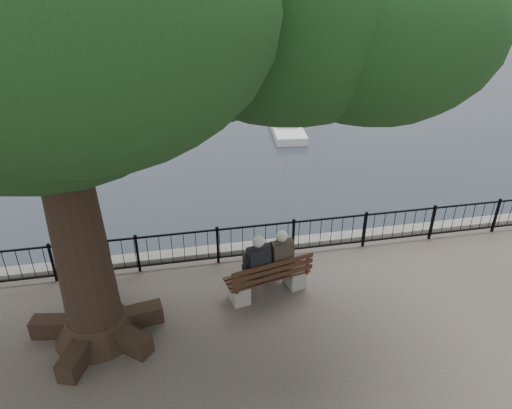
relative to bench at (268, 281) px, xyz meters
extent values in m
cube|color=slate|center=(0.00, 2.00, -0.87)|extent=(200.00, 0.40, 1.20)
plane|color=#1F262F|center=(0.00, 102.00, -1.37)|extent=(260.00, 260.00, 0.00)
cube|color=black|center=(0.00, 1.50, 0.61)|extent=(22.00, 0.04, 0.04)
cube|color=black|center=(0.00, 1.50, -0.22)|extent=(22.00, 0.04, 0.04)
cube|color=slate|center=(-0.71, -0.12, -0.14)|extent=(0.49, 0.57, 0.46)
cube|color=slate|center=(0.69, 0.20, -0.14)|extent=(0.49, 0.57, 0.46)
cube|color=black|center=(-0.01, 0.04, 0.13)|extent=(2.07, 0.99, 0.04)
cube|color=black|center=(0.06, -0.25, 0.46)|extent=(1.95, 0.49, 0.44)
cube|color=black|center=(-0.28, -0.01, 0.26)|extent=(0.46, 0.41, 0.27)
cube|color=black|center=(-0.25, -0.13, 0.69)|extent=(0.53, 0.37, 0.67)
sphere|color=tan|center=(-0.26, -0.08, 1.15)|extent=(0.25, 0.25, 0.25)
ellipsoid|color=#B0B0B0|center=(-0.26, -0.11, 1.19)|extent=(0.27, 0.27, 0.23)
cube|color=black|center=(-0.35, 0.31, -0.12)|extent=(0.45, 0.55, 0.50)
cube|color=black|center=(0.27, 0.12, 0.26)|extent=(0.46, 0.41, 0.27)
cube|color=black|center=(0.30, 0.00, 0.69)|extent=(0.53, 0.37, 0.67)
sphere|color=tan|center=(0.29, 0.04, 1.15)|extent=(0.25, 0.25, 0.25)
ellipsoid|color=#B0B0B0|center=(0.30, 0.02, 1.19)|extent=(0.27, 0.27, 0.23)
cube|color=black|center=(0.20, 0.43, -0.12)|extent=(0.45, 0.55, 0.50)
cone|color=black|center=(-3.78, -0.60, -0.11)|extent=(1.76, 1.76, 0.52)
cone|color=black|center=(-3.78, -0.60, 2.74)|extent=(1.14, 1.14, 6.22)
ellipsoid|color=#123614|center=(-3.78, -0.60, 5.65)|extent=(6.02, 6.02, 4.69)
ellipsoid|color=#123614|center=(0.16, -0.50, 5.86)|extent=(4.77, 4.77, 3.72)
ellipsoid|color=#123614|center=(1.51, -0.91, 5.65)|extent=(4.15, 4.15, 3.24)
ellipsoid|color=#123614|center=(-2.85, -2.36, 6.06)|extent=(4.77, 4.77, 3.72)
cube|color=slate|center=(-18.00, 61.00, -0.77)|extent=(9.81, 9.81, 1.40)
cube|color=slate|center=(2.00, 49.00, -0.77)|extent=(6.18, 6.18, 1.40)
cube|color=slate|center=(2.00, 49.00, 1.79)|extent=(2.27, 2.67, 4.12)
cube|color=white|center=(-7.30, 20.84, -1.27)|extent=(3.81, 6.30, 0.68)
cube|color=white|center=(-7.30, 20.84, -0.77)|extent=(2.07, 2.77, 0.51)
cylinder|color=silver|center=(-7.30, 20.50, 4.08)|extent=(0.14, 0.14, 10.10)
cube|color=white|center=(-5.10, 18.70, -1.27)|extent=(2.19, 4.99, 0.54)
cube|color=white|center=(-5.10, 18.70, -0.77)|extent=(1.32, 2.11, 0.40)
cylinder|color=silver|center=(-5.10, 18.43, 4.19)|extent=(0.11, 0.11, 10.31)
cube|color=white|center=(4.16, 14.60, -1.27)|extent=(2.08, 5.60, 0.61)
cube|color=white|center=(4.16, 14.60, -0.77)|extent=(1.34, 2.33, 0.46)
cylinder|color=silver|center=(4.16, 14.29, 4.25)|extent=(0.12, 0.12, 10.44)
cube|color=white|center=(8.43, 21.54, -1.27)|extent=(2.39, 6.24, 0.68)
cube|color=white|center=(8.43, 21.54, -0.77)|extent=(1.52, 2.61, 0.51)
cylinder|color=silver|center=(8.43, 21.20, 3.96)|extent=(0.14, 0.14, 9.85)
cube|color=white|center=(-13.99, 30.25, -1.27)|extent=(1.72, 5.44, 0.60)
cube|color=white|center=(-13.99, 30.25, -0.77)|extent=(1.19, 2.24, 0.45)
cube|color=white|center=(0.21, 32.39, -1.27)|extent=(2.24, 5.57, 0.60)
cube|color=white|center=(0.21, 32.39, -0.77)|extent=(1.40, 2.34, 0.45)
cube|color=white|center=(5.12, 35.53, -1.27)|extent=(2.19, 4.85, 0.52)
cube|color=white|center=(5.12, 35.53, -0.77)|extent=(1.31, 2.06, 0.39)
cylinder|color=silver|center=(5.12, 35.27, 3.32)|extent=(0.10, 0.10, 8.58)
cube|color=white|center=(-6.16, 36.07, -1.27)|extent=(3.07, 4.76, 0.52)
cube|color=white|center=(-6.16, 36.07, -0.77)|extent=(1.63, 2.11, 0.39)
cube|color=#423D38|center=(25.00, 79.00, -0.87)|extent=(30.00, 8.00, 1.20)
camera|label=1|loc=(-1.94, -8.32, 6.53)|focal=32.00mm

